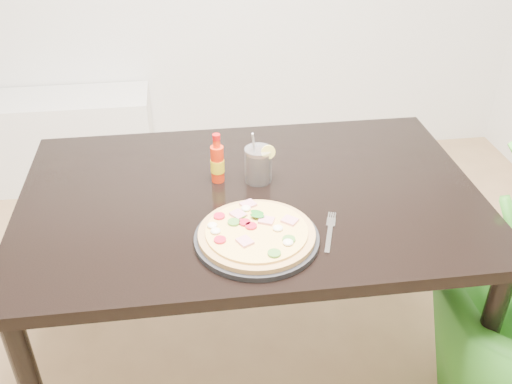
{
  "coord_description": "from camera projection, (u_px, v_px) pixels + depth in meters",
  "views": [
    {
      "loc": [
        0.1,
        -0.81,
        1.7
      ],
      "look_at": [
        0.28,
        0.52,
        0.83
      ],
      "focal_mm": 40.0,
      "sensor_mm": 36.0,
      "label": 1
    }
  ],
  "objects": [
    {
      "name": "fork",
      "position": [
        330.0,
        231.0,
        1.58
      ],
      "size": [
        0.08,
        0.18,
        0.0
      ],
      "rotation": [
        0.0,
        0.0,
        -0.32
      ],
      "color": "silver",
      "rests_on": "dining_table"
    },
    {
      "name": "cola_cup",
      "position": [
        258.0,
        165.0,
        1.78
      ],
      "size": [
        0.09,
        0.09,
        0.18
      ],
      "rotation": [
        0.0,
        0.0,
        -0.32
      ],
      "color": "black",
      "rests_on": "dining_table"
    },
    {
      "name": "dining_table",
      "position": [
        251.0,
        215.0,
        1.79
      ],
      "size": [
        1.4,
        0.9,
        0.75
      ],
      "color": "black",
      "rests_on": "ground"
    },
    {
      "name": "hot_sauce_bottle",
      "position": [
        217.0,
        163.0,
        1.77
      ],
      "size": [
        0.05,
        0.05,
        0.16
      ],
      "rotation": [
        0.0,
        0.0,
        0.21
      ],
      "color": "red",
      "rests_on": "dining_table"
    },
    {
      "name": "media_console",
      "position": [
        21.0,
        143.0,
        3.08
      ],
      "size": [
        1.4,
        0.34,
        0.5
      ],
      "primitive_type": "cube",
      "color": "white",
      "rests_on": "ground"
    },
    {
      "name": "plate",
      "position": [
        257.0,
        239.0,
        1.54
      ],
      "size": [
        0.34,
        0.34,
        0.02
      ],
      "primitive_type": "cylinder",
      "color": "black",
      "rests_on": "dining_table"
    },
    {
      "name": "pizza",
      "position": [
        256.0,
        233.0,
        1.53
      ],
      "size": [
        0.32,
        0.32,
        0.03
      ],
      "color": "tan",
      "rests_on": "plate"
    }
  ]
}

